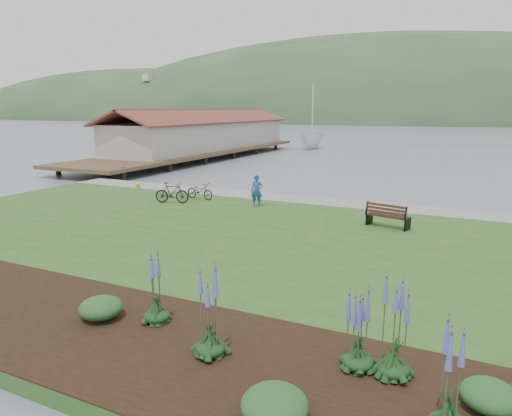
% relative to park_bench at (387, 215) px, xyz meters
% --- Properties ---
extents(ground, '(600.00, 600.00, 0.00)m').
position_rel_park_bench_xyz_m(ground, '(-4.71, -2.63, -0.95)').
color(ground, slate).
rests_on(ground, ground).
extents(lawn, '(34.00, 20.00, 0.40)m').
position_rel_park_bench_xyz_m(lawn, '(-4.71, -4.63, -0.75)').
color(lawn, '#2A531D').
rests_on(lawn, ground).
extents(shoreline_path, '(34.00, 2.20, 0.03)m').
position_rel_park_bench_xyz_m(shoreline_path, '(-4.71, 4.27, -0.54)').
color(shoreline_path, gray).
rests_on(shoreline_path, lawn).
extents(garden_bed, '(24.00, 4.40, 0.04)m').
position_rel_park_bench_xyz_m(garden_bed, '(-1.71, -12.43, -0.53)').
color(garden_bed, black).
rests_on(garden_bed, lawn).
extents(pier_pavilion, '(8.00, 36.00, 5.40)m').
position_rel_park_bench_xyz_m(pier_pavilion, '(-24.71, 24.89, 1.69)').
color(pier_pavilion, '#4C3826').
rests_on(pier_pavilion, ground).
extents(park_bench, '(1.92, 1.12, 1.12)m').
position_rel_park_bench_xyz_m(park_bench, '(0.00, 0.00, 0.00)').
color(park_bench, black).
rests_on(park_bench, lawn).
extents(person, '(0.82, 0.67, 1.97)m').
position_rel_park_bench_xyz_m(person, '(-6.97, 1.50, 0.43)').
color(person, '#204D92').
rests_on(person, lawn).
extents(bicycle_a, '(0.86, 1.87, 0.94)m').
position_rel_park_bench_xyz_m(bicycle_a, '(-10.77, 1.94, -0.08)').
color(bicycle_a, black).
rests_on(bicycle_a, lawn).
extents(bicycle_b, '(1.08, 1.96, 1.13)m').
position_rel_park_bench_xyz_m(bicycle_b, '(-11.55, 0.34, 0.01)').
color(bicycle_b, black).
rests_on(bicycle_b, lawn).
extents(sailboat, '(10.68, 10.87, 27.94)m').
position_rel_park_bench_xyz_m(sailboat, '(-17.26, 40.76, -0.95)').
color(sailboat, silver).
rests_on(sailboat, ground).
extents(pannier, '(0.29, 0.36, 0.33)m').
position_rel_park_bench_xyz_m(pannier, '(-16.24, 3.12, -0.39)').
color(pannier, '#BA9D15').
rests_on(pannier, lawn).
extents(echium_0, '(0.62, 0.62, 2.19)m').
position_rel_park_bench_xyz_m(echium_0, '(-1.41, -12.38, 0.38)').
color(echium_0, '#133515').
rests_on(echium_0, garden_bed).
extents(echium_1, '(0.62, 0.62, 1.85)m').
position_rel_park_bench_xyz_m(echium_1, '(1.46, -11.56, 0.26)').
color(echium_1, '#133515').
rests_on(echium_1, garden_bed).
extents(echium_2, '(0.62, 0.62, 2.00)m').
position_rel_park_bench_xyz_m(echium_2, '(3.15, -12.81, 0.23)').
color(echium_2, '#133515').
rests_on(echium_2, garden_bed).
extents(echium_4, '(0.62, 0.62, 2.06)m').
position_rel_park_bench_xyz_m(echium_4, '(-3.36, -11.64, 0.37)').
color(echium_4, '#133515').
rests_on(echium_4, garden_bed).
extents(echium_5, '(0.62, 0.62, 2.31)m').
position_rel_park_bench_xyz_m(echium_5, '(2.13, -11.53, 0.43)').
color(echium_5, '#133515').
rests_on(echium_5, garden_bed).
extents(shrub_0, '(1.05, 1.05, 0.53)m').
position_rel_park_bench_xyz_m(shrub_0, '(-4.72, -12.05, -0.25)').
color(shrub_0, '#1E4C21').
rests_on(shrub_0, garden_bed).
extents(shrub_1, '(1.12, 1.12, 0.56)m').
position_rel_park_bench_xyz_m(shrub_1, '(0.59, -13.67, -0.23)').
color(shrub_1, '#1E4C21').
rests_on(shrub_1, garden_bed).
extents(shrub_2, '(0.97, 0.97, 0.48)m').
position_rel_park_bench_xyz_m(shrub_2, '(3.77, -11.81, -0.27)').
color(shrub_2, '#1E4C21').
rests_on(shrub_2, garden_bed).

